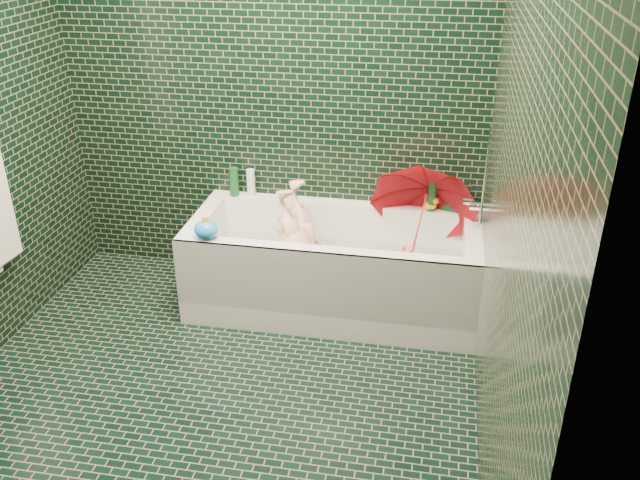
% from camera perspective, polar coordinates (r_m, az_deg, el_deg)
% --- Properties ---
extents(floor, '(2.80, 2.80, 0.00)m').
position_cam_1_polar(floor, '(3.51, -9.25, -13.45)').
color(floor, black).
rests_on(floor, ground).
extents(wall_back, '(2.80, 0.00, 2.80)m').
position_cam_1_polar(wall_back, '(4.14, -4.17, 12.84)').
color(wall_back, black).
rests_on(wall_back, floor).
extents(wall_right, '(0.00, 2.80, 2.80)m').
position_cam_1_polar(wall_right, '(2.70, 15.74, 4.11)').
color(wall_right, black).
rests_on(wall_right, floor).
extents(bathtub, '(1.70, 0.75, 0.55)m').
position_cam_1_polar(bathtub, '(4.09, 1.09, -3.04)').
color(bathtub, white).
rests_on(bathtub, floor).
extents(bath_mat, '(1.35, 0.47, 0.01)m').
position_cam_1_polar(bath_mat, '(4.13, 1.12, -3.59)').
color(bath_mat, green).
rests_on(bath_mat, bathtub).
extents(water, '(1.48, 0.53, 0.00)m').
position_cam_1_polar(water, '(4.06, 1.14, -1.84)').
color(water, silver).
rests_on(water, bathtub).
extents(faucet, '(0.18, 0.19, 0.55)m').
position_cam_1_polar(faucet, '(3.81, 13.36, 3.32)').
color(faucet, silver).
rests_on(faucet, wall_right).
extents(child, '(1.03, 0.59, 0.42)m').
position_cam_1_polar(child, '(4.05, -1.29, -1.76)').
color(child, '#E8B191').
rests_on(child, bathtub).
extents(umbrella, '(0.87, 0.91, 0.95)m').
position_cam_1_polar(umbrella, '(3.97, 8.49, 1.85)').
color(umbrella, red).
rests_on(umbrella, bathtub).
extents(soap_bottle_a, '(0.13, 0.13, 0.26)m').
position_cam_1_polar(soap_bottle_a, '(4.21, 11.31, 2.48)').
color(soap_bottle_a, white).
rests_on(soap_bottle_a, bathtub).
extents(soap_bottle_b, '(0.09, 0.09, 0.18)m').
position_cam_1_polar(soap_bottle_b, '(4.17, 11.65, 2.24)').
color(soap_bottle_b, '#3A1C6A').
rests_on(soap_bottle_b, bathtub).
extents(soap_bottle_c, '(0.15, 0.15, 0.16)m').
position_cam_1_polar(soap_bottle_c, '(4.18, 10.67, 2.39)').
color(soap_bottle_c, '#154B1F').
rests_on(soap_bottle_c, bathtub).
extents(bottle_right_tall, '(0.07, 0.07, 0.23)m').
position_cam_1_polar(bottle_right_tall, '(4.13, 9.41, 3.96)').
color(bottle_right_tall, '#154B1F').
rests_on(bottle_right_tall, bathtub).
extents(bottle_right_pump, '(0.05, 0.05, 0.19)m').
position_cam_1_polar(bottle_right_pump, '(4.13, 12.18, 3.38)').
color(bottle_right_pump, silver).
rests_on(bottle_right_pump, bathtub).
extents(bottle_left_tall, '(0.07, 0.07, 0.18)m').
position_cam_1_polar(bottle_left_tall, '(4.34, -7.25, 4.88)').
color(bottle_left_tall, '#154B1F').
rests_on(bottle_left_tall, bathtub).
extents(bottle_left_short, '(0.07, 0.07, 0.17)m').
position_cam_1_polar(bottle_left_short, '(4.33, -5.84, 4.83)').
color(bottle_left_short, white).
rests_on(bottle_left_short, bathtub).
extents(rubber_duck, '(0.11, 0.09, 0.09)m').
position_cam_1_polar(rubber_duck, '(4.16, 9.33, 2.98)').
color(rubber_duck, yellow).
rests_on(rubber_duck, bathtub).
extents(bath_toy, '(0.16, 0.14, 0.13)m').
position_cam_1_polar(bath_toy, '(3.80, -9.59, 0.88)').
color(bath_toy, '#1780D6').
rests_on(bath_toy, bathtub).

